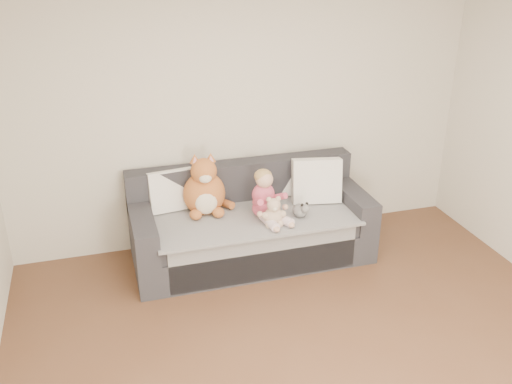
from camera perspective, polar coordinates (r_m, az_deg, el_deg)
The scene contains 10 objects.
room_shell at distance 3.59m, azimuth 7.67°, elevation -1.07°, with size 5.00×5.00×5.00m.
sofa at distance 5.39m, azimuth -0.58°, elevation -3.46°, with size 2.20×0.94×0.85m.
cushion_left at distance 5.33m, azimuth -8.50°, elevation 0.18°, with size 0.44×0.24×0.40m.
cushion_right_back at distance 5.61m, azimuth 4.60°, elevation 1.51°, with size 0.42×0.28×0.37m.
cushion_right_front at distance 5.45m, azimuth 6.08°, elevation 1.13°, with size 0.50×0.29×0.44m.
toddler at distance 5.11m, azimuth 0.98°, elevation -0.60°, with size 0.32×0.47×0.46m.
plush_cat at distance 5.23m, azimuth -5.15°, elevation 0.18°, with size 0.47×0.40×0.60m.
teddy_bear at distance 5.02m, azimuth 1.77°, elevation -2.18°, with size 0.22×0.16×0.28m.
plush_cow at distance 5.19m, azimuth 4.50°, elevation -1.81°, with size 0.13×0.20×0.16m.
sippy_cup at distance 5.07m, azimuth 1.49°, elevation -2.53°, with size 0.10×0.07×0.11m.
Camera 1 is at (-1.37, -2.52, 2.83)m, focal length 40.00 mm.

